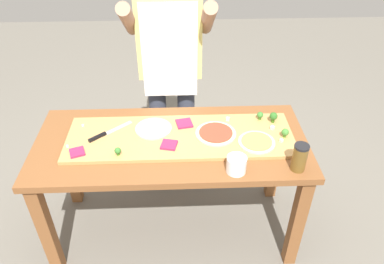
{
  "coord_description": "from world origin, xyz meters",
  "views": [
    {
      "loc": [
        0.05,
        -1.68,
        2.06
      ],
      "look_at": [
        0.12,
        -0.02,
        0.82
      ],
      "focal_mm": 34.96,
      "sensor_mm": 36.0,
      "label": 1
    }
  ],
  "objects_px": {
    "pizza_slice_far_right": "(77,152)",
    "broccoli_floret_back_right": "(285,132)",
    "broccoli_floret_center_right": "(260,115)",
    "cheese_crumble_d": "(83,125)",
    "broccoli_floret_center_left": "(273,117)",
    "cook_center": "(170,59)",
    "chefs_knife": "(105,134)",
    "pizza_whole_tomato_red": "(216,133)",
    "pizza_whole_cheese_artichoke": "(153,128)",
    "broccoli_floret_back_mid": "(118,151)",
    "cheese_crumble_a": "(67,146)",
    "sauce_jar": "(300,157)",
    "flour_cup": "(236,165)",
    "cheese_crumble_e": "(272,128)",
    "pizza_slice_far_left": "(184,123)",
    "pizza_slice_near_left": "(169,145)",
    "prep_table": "(172,156)",
    "cheese_crumble_b": "(281,140)",
    "cheese_crumble_c": "(228,119)",
    "pizza_whole_pesto_green": "(257,142)"
  },
  "relations": [
    {
      "from": "cheese_crumble_b",
      "to": "cheese_crumble_d",
      "type": "height_order",
      "value": "cheese_crumble_b"
    },
    {
      "from": "broccoli_floret_back_mid",
      "to": "cook_center",
      "type": "height_order",
      "value": "cook_center"
    },
    {
      "from": "prep_table",
      "to": "cheese_crumble_a",
      "type": "bearing_deg",
      "value": -173.8
    },
    {
      "from": "pizza_slice_far_right",
      "to": "pizza_slice_near_left",
      "type": "bearing_deg",
      "value": 5.04
    },
    {
      "from": "broccoli_floret_center_right",
      "to": "cheese_crumble_a",
      "type": "height_order",
      "value": "broccoli_floret_center_right"
    },
    {
      "from": "pizza_slice_far_right",
      "to": "broccoli_floret_back_right",
      "type": "height_order",
      "value": "broccoli_floret_back_right"
    },
    {
      "from": "pizza_whole_pesto_green",
      "to": "cheese_crumble_a",
      "type": "xyz_separation_m",
      "value": [
        -1.04,
        0.01,
        -0.0
      ]
    },
    {
      "from": "cheese_crumble_b",
      "to": "cheese_crumble_d",
      "type": "distance_m",
      "value": 1.15
    },
    {
      "from": "broccoli_floret_back_mid",
      "to": "pizza_slice_near_left",
      "type": "bearing_deg",
      "value": 14.12
    },
    {
      "from": "chefs_knife",
      "to": "broccoli_floret_back_mid",
      "type": "relative_size",
      "value": 4.9
    },
    {
      "from": "broccoli_floret_center_left",
      "to": "broccoli_floret_back_mid",
      "type": "distance_m",
      "value": 0.93
    },
    {
      "from": "pizza_whole_tomato_red",
      "to": "pizza_whole_cheese_artichoke",
      "type": "distance_m",
      "value": 0.36
    },
    {
      "from": "cheese_crumble_c",
      "to": "pizza_whole_tomato_red",
      "type": "bearing_deg",
      "value": -122.0
    },
    {
      "from": "cheese_crumble_b",
      "to": "flour_cup",
      "type": "distance_m",
      "value": 0.35
    },
    {
      "from": "broccoli_floret_center_left",
      "to": "cook_center",
      "type": "bearing_deg",
      "value": 146.32
    },
    {
      "from": "broccoli_floret_center_right",
      "to": "cheese_crumble_d",
      "type": "distance_m",
      "value": 1.05
    },
    {
      "from": "broccoli_floret_center_left",
      "to": "cheese_crumble_a",
      "type": "xyz_separation_m",
      "value": [
        -1.17,
        -0.19,
        -0.03
      ]
    },
    {
      "from": "chefs_knife",
      "to": "pizza_slice_far_right",
      "type": "relative_size",
      "value": 3.0
    },
    {
      "from": "pizza_whole_tomato_red",
      "to": "pizza_whole_cheese_artichoke",
      "type": "xyz_separation_m",
      "value": [
        -0.36,
        0.06,
        -0.0
      ]
    },
    {
      "from": "pizza_whole_tomato_red",
      "to": "pizza_slice_near_left",
      "type": "relative_size",
      "value": 2.77
    },
    {
      "from": "broccoli_floret_center_right",
      "to": "chefs_knife",
      "type": "bearing_deg",
      "value": -172.68
    },
    {
      "from": "broccoli_floret_back_right",
      "to": "cheese_crumble_c",
      "type": "distance_m",
      "value": 0.35
    },
    {
      "from": "pizza_whole_tomato_red",
      "to": "sauce_jar",
      "type": "distance_m",
      "value": 0.49
    },
    {
      "from": "pizza_slice_near_left",
      "to": "flour_cup",
      "type": "bearing_deg",
      "value": -29.63
    },
    {
      "from": "flour_cup",
      "to": "pizza_whole_tomato_red",
      "type": "bearing_deg",
      "value": 105.1
    },
    {
      "from": "pizza_slice_far_left",
      "to": "broccoli_floret_back_right",
      "type": "relative_size",
      "value": 1.67
    },
    {
      "from": "broccoli_floret_center_left",
      "to": "cheese_crumble_a",
      "type": "relative_size",
      "value": 5.27
    },
    {
      "from": "broccoli_floret_center_left",
      "to": "cook_center",
      "type": "height_order",
      "value": "cook_center"
    },
    {
      "from": "chefs_knife",
      "to": "broccoli_floret_center_right",
      "type": "xyz_separation_m",
      "value": [
        0.91,
        0.12,
        0.02
      ]
    },
    {
      "from": "pizza_slice_far_left",
      "to": "cook_center",
      "type": "bearing_deg",
      "value": 100.99
    },
    {
      "from": "cheese_crumble_a",
      "to": "sauce_jar",
      "type": "bearing_deg",
      "value": -9.37
    },
    {
      "from": "pizza_slice_near_left",
      "to": "cheese_crumble_b",
      "type": "distance_m",
      "value": 0.63
    },
    {
      "from": "pizza_whole_cheese_artichoke",
      "to": "flour_cup",
      "type": "distance_m",
      "value": 0.56
    },
    {
      "from": "broccoli_floret_center_right",
      "to": "cheese_crumble_e",
      "type": "distance_m",
      "value": 0.12
    },
    {
      "from": "broccoli_floret_center_right",
      "to": "flour_cup",
      "type": "relative_size",
      "value": 0.49
    },
    {
      "from": "pizza_slice_far_left",
      "to": "broccoli_floret_back_right",
      "type": "xyz_separation_m",
      "value": [
        0.57,
        -0.15,
        0.03
      ]
    },
    {
      "from": "broccoli_floret_back_mid",
      "to": "flour_cup",
      "type": "distance_m",
      "value": 0.63
    },
    {
      "from": "pizza_slice_near_left",
      "to": "broccoli_floret_back_mid",
      "type": "height_order",
      "value": "broccoli_floret_back_mid"
    },
    {
      "from": "chefs_knife",
      "to": "cheese_crumble_a",
      "type": "bearing_deg",
      "value": -150.43
    },
    {
      "from": "chefs_knife",
      "to": "pizza_whole_cheese_artichoke",
      "type": "height_order",
      "value": "same"
    },
    {
      "from": "broccoli_floret_center_left",
      "to": "cheese_crumble_a",
      "type": "height_order",
      "value": "broccoli_floret_center_left"
    },
    {
      "from": "broccoli_floret_back_right",
      "to": "cook_center",
      "type": "bearing_deg",
      "value": 139.33
    },
    {
      "from": "cheese_crumble_e",
      "to": "cook_center",
      "type": "xyz_separation_m",
      "value": [
        -0.59,
        0.48,
        0.22
      ]
    },
    {
      "from": "flour_cup",
      "to": "pizza_slice_near_left",
      "type": "bearing_deg",
      "value": 150.37
    },
    {
      "from": "pizza_whole_pesto_green",
      "to": "flour_cup",
      "type": "height_order",
      "value": "flour_cup"
    },
    {
      "from": "cheese_crumble_d",
      "to": "flour_cup",
      "type": "relative_size",
      "value": 0.12
    },
    {
      "from": "pizza_slice_far_right",
      "to": "cheese_crumble_d",
      "type": "distance_m",
      "value": 0.25
    },
    {
      "from": "pizza_slice_far_left",
      "to": "broccoli_floret_back_right",
      "type": "bearing_deg",
      "value": -14.48
    },
    {
      "from": "pizza_slice_far_left",
      "to": "sauce_jar",
      "type": "distance_m",
      "value": 0.7
    },
    {
      "from": "chefs_knife",
      "to": "pizza_slice_near_left",
      "type": "xyz_separation_m",
      "value": [
        0.37,
        -0.11,
        -0.0
      ]
    }
  ]
}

